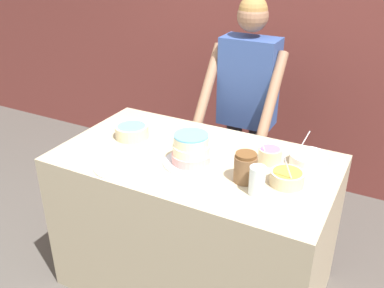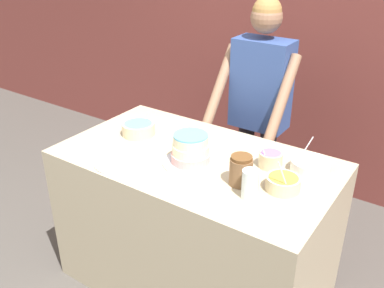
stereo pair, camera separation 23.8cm
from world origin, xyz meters
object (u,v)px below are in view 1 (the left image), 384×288
cake (191,151)px  frosting_bowl_purple (270,155)px  drinking_glass (257,181)px  frosting_bowl_blue (132,131)px  person_baker (247,95)px  ceramic_plate (119,167)px  frosting_bowl_orange (287,177)px  frosting_bowl_pink (309,159)px  stoneware_jar (245,168)px

cake → frosting_bowl_purple: 0.44m
drinking_glass → frosting_bowl_blue: bearing=165.1°
person_baker → ceramic_plate: size_ratio=6.41×
frosting_bowl_orange → ceramic_plate: (-0.87, -0.27, -0.03)m
drinking_glass → ceramic_plate: 0.77m
frosting_bowl_purple → frosting_bowl_pink: bearing=17.8°
frosting_bowl_blue → stoneware_jar: size_ratio=1.29×
frosting_bowl_purple → frosting_bowl_orange: 0.24m
drinking_glass → cake: bearing=164.0°
frosting_bowl_orange → person_baker: bearing=123.2°
stoneware_jar → frosting_bowl_purple: bearing=79.3°
frosting_bowl_orange → frosting_bowl_pink: 0.25m
frosting_bowl_blue → drinking_glass: (0.92, -0.24, 0.03)m
drinking_glass → ceramic_plate: bearing=-171.7°
frosting_bowl_pink → stoneware_jar: bearing=-128.2°
person_baker → ceramic_plate: 1.17m
ceramic_plate → frosting_bowl_orange: bearing=17.3°
drinking_glass → stoneware_jar: bearing=137.9°
cake → frosting_bowl_purple: (0.38, 0.22, -0.03)m
frosting_bowl_purple → frosting_bowl_pink: (0.20, 0.07, -0.01)m
frosting_bowl_purple → ceramic_plate: 0.85m
cake → stoneware_jar: cake is taller
frosting_bowl_blue → drinking_glass: drinking_glass is taller
frosting_bowl_pink → cake: bearing=-154.3°
cake → drinking_glass: size_ratio=2.10×
frosting_bowl_pink → drinking_glass: 0.44m
frosting_bowl_blue → drinking_glass: bearing=-14.9°
frosting_bowl_purple → frosting_bowl_pink: frosting_bowl_pink is taller
cake → ceramic_plate: 0.41m
cake → stoneware_jar: 0.34m
person_baker → drinking_glass: 1.10m
person_baker → frosting_bowl_pink: bearing=-44.9°
cake → ceramic_plate: size_ratio=1.17×
frosting_bowl_orange → frosting_bowl_pink: size_ratio=0.91×
person_baker → frosting_bowl_orange: size_ratio=9.21×
person_baker → ceramic_plate: person_baker is taller
person_baker → cake: size_ratio=5.50×
person_baker → drinking_glass: bearing=-66.0°
frosting_bowl_blue → stoneware_jar: stoneware_jar is taller
cake → frosting_bowl_pink: 0.65m
cake → ceramic_plate: cake is taller
drinking_glass → stoneware_jar: size_ratio=0.94×
drinking_glass → stoneware_jar: 0.13m
drinking_glass → frosting_bowl_pink: bearing=69.2°
cake → frosting_bowl_pink: size_ratio=1.52×
frosting_bowl_blue → stoneware_jar: (0.82, -0.16, 0.04)m
frosting_bowl_purple → frosting_bowl_pink: size_ratio=0.70×
ceramic_plate → stoneware_jar: 0.70m
person_baker → frosting_bowl_pink: 0.86m
drinking_glass → frosting_bowl_orange: bearing=56.1°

